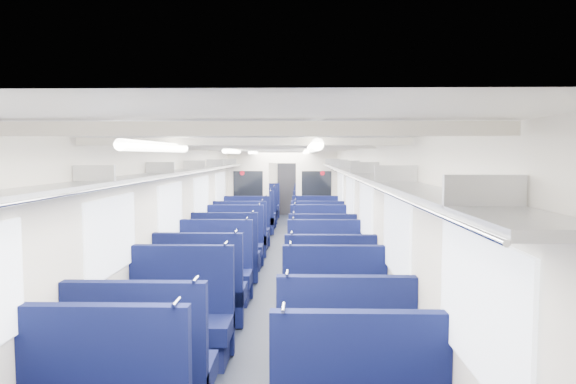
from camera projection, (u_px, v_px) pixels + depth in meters
The scene contains 37 objects.
floor at pixel (277, 266), 10.30m from camera, with size 2.80×18.00×0.01m, color black.
ceiling at pixel (277, 148), 10.14m from camera, with size 2.80×18.00×0.01m, color white.
wall_left at pixel (206, 207), 10.25m from camera, with size 0.02×18.00×2.35m, color beige.
dado_left at pixel (208, 248), 10.31m from camera, with size 0.03×17.90×0.70m, color #101436.
wall_right at pixel (348, 207), 10.19m from camera, with size 0.02×18.00×2.35m, color beige.
dado_right at pixel (347, 249), 10.25m from camera, with size 0.03×17.90×0.70m, color #101436.
wall_far at pixel (288, 183), 19.20m from camera, with size 2.80×0.02×2.35m, color beige.
luggage_rack_left at pixel (215, 167), 10.19m from camera, with size 0.36×17.40×0.18m.
luggage_rack_right at pixel (339, 167), 10.14m from camera, with size 0.36×17.40×0.18m.
windows at pixel (276, 197), 9.75m from camera, with size 2.78×15.60×0.75m.
ceiling_fittings at pixel (276, 151), 9.88m from camera, with size 2.70×16.06×0.11m.
end_door at pixel (288, 188), 19.15m from camera, with size 0.75×0.06×2.00m, color black.
bulkhead at pixel (282, 193), 13.28m from camera, with size 2.80×0.10×2.35m.
seat_4 at pixel (142, 378), 4.21m from camera, with size 1.13×0.63×1.26m.
seat_5 at pixel (344, 369), 4.40m from camera, with size 1.13×0.63×1.26m.
seat_6 at pixel (180, 326), 5.52m from camera, with size 1.13×0.63×1.26m.
seat_7 at pixel (335, 326), 5.50m from camera, with size 1.13×0.63×1.26m.
seat_8 at pixel (201, 295), 6.71m from camera, with size 1.13×0.63×1.26m.
seat_9 at pixel (329, 298), 6.57m from camera, with size 1.13×0.63×1.26m.
seat_10 at pixel (214, 276), 7.75m from camera, with size 1.13×0.63×1.26m.
seat_11 at pixel (325, 277), 7.74m from camera, with size 1.13×0.63×1.26m.
seat_12 at pixel (226, 259), 9.02m from camera, with size 1.13×0.63×1.26m.
seat_13 at pixel (322, 262), 8.81m from camera, with size 1.13×0.63×1.26m.
seat_14 at pixel (234, 248), 10.08m from camera, with size 1.13×0.63×1.26m.
seat_15 at pixel (319, 248), 10.11m from camera, with size 1.13×0.63×1.26m.
seat_16 at pixel (241, 239), 11.21m from camera, with size 1.13×0.63×1.26m.
seat_17 at pixel (317, 239), 11.25m from camera, with size 1.13×0.63×1.26m.
seat_18 at pixel (246, 232), 12.28m from camera, with size 1.13×0.63×1.26m.
seat_19 at pixel (316, 231), 12.35m from camera, with size 1.13×0.63×1.26m.
seat_20 at pixel (254, 221), 14.40m from camera, with size 1.13×0.63×1.26m.
seat_21 at pixel (313, 220), 14.44m from camera, with size 1.13×0.63×1.26m.
seat_22 at pixel (257, 216), 15.52m from camera, with size 1.13×0.63×1.26m.
seat_23 at pixel (313, 216), 15.44m from camera, with size 1.13×0.63×1.26m.
seat_24 at pixel (260, 212), 16.62m from camera, with size 1.13×0.63×1.26m.
seat_25 at pixel (312, 212), 16.69m from camera, with size 1.13×0.63×1.26m.
seat_26 at pixel (263, 208), 17.95m from camera, with size 1.13×0.63×1.26m.
seat_27 at pixel (311, 208), 17.79m from camera, with size 1.13×0.63×1.26m.
Camera 1 is at (0.45, -10.17, 2.20)m, focal length 32.31 mm.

